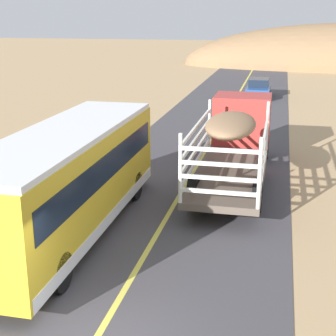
% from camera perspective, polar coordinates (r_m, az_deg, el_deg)
% --- Properties ---
extents(livestock_truck, '(2.53, 9.70, 3.02)m').
position_cam_1_polar(livestock_truck, '(21.40, 7.87, 4.26)').
color(livestock_truck, '#B2332D').
rests_on(livestock_truck, road_surface).
extents(bus, '(2.54, 10.00, 3.21)m').
position_cam_1_polar(bus, '(15.35, -11.20, -1.21)').
color(bus, gold).
rests_on(bus, road_surface).
extents(car_far, '(1.80, 4.40, 1.46)m').
position_cam_1_polar(car_far, '(41.38, 10.13, 8.76)').
color(car_far, '#264C8C').
rests_on(car_far, road_surface).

